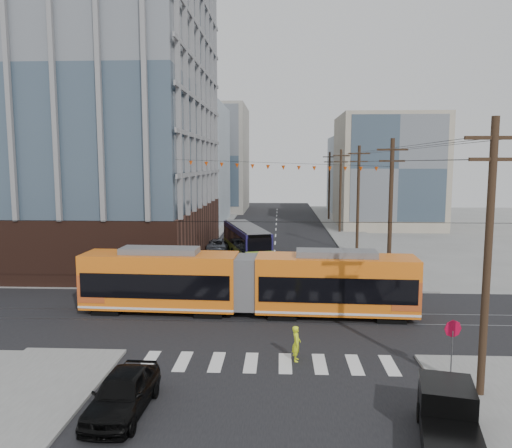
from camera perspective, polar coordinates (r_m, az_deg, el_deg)
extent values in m
plane|color=slate|center=(26.89, 1.54, -13.16)|extent=(160.00, 160.00, 0.00)
cube|color=#381E16|center=(53.46, -22.69, 11.88)|extent=(30.00, 25.00, 28.60)
cube|color=#8C99A5|center=(79.20, -10.11, 6.71)|extent=(18.00, 16.00, 18.00)
cube|color=gray|center=(74.87, 14.75, 5.82)|extent=(14.00, 14.00, 16.00)
cube|color=gray|center=(98.32, -5.80, 7.41)|extent=(16.00, 18.00, 20.00)
cube|color=#8C99A5|center=(94.90, 13.41, 5.46)|extent=(16.00, 16.00, 14.00)
cylinder|color=black|center=(21.18, 24.94, -3.91)|extent=(0.30, 0.30, 11.00)
cylinder|color=black|center=(81.72, 8.37, 4.30)|extent=(0.30, 0.30, 11.00)
imported|color=black|center=(20.12, -14.99, -18.13)|extent=(2.08, 4.77, 1.60)
imported|color=silver|center=(42.46, -5.06, -4.63)|extent=(1.55, 4.38, 1.44)
imported|color=#B9B9B9|center=(44.72, -4.95, -4.11)|extent=(3.14, 4.92, 1.33)
imported|color=#464B54|center=(52.35, -4.34, -2.43)|extent=(2.65, 5.16, 1.39)
imported|color=#D2E61D|center=(24.13, 4.63, -13.45)|extent=(0.44, 0.64, 1.69)
cube|color=#5B5A62|center=(41.26, 13.63, -5.60)|extent=(2.23, 4.05, 0.80)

